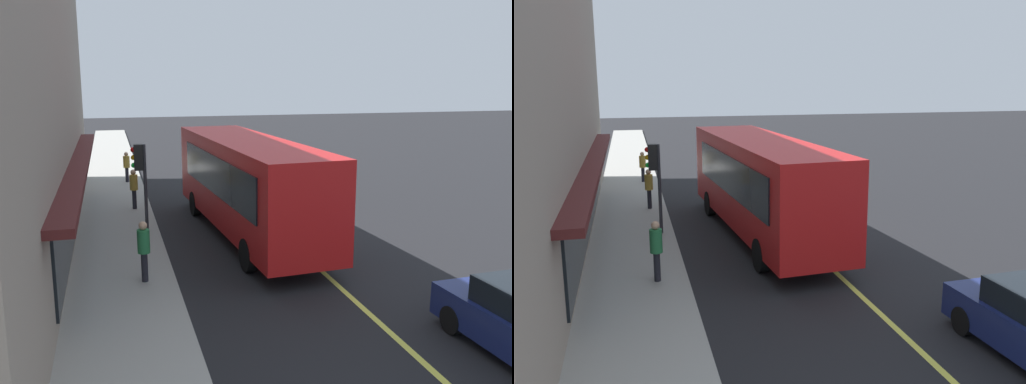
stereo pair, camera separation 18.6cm
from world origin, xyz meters
The scene contains 8 objects.
ground centered at (0.00, 0.00, 0.00)m, with size 120.00×120.00×0.00m, color black.
sidewalk centered at (0.00, 5.74, 0.07)m, with size 80.00×2.89×0.15m, color #9E9B93.
lane_centre_stripe centered at (0.00, 0.00, 0.00)m, with size 36.00×0.16×0.01m, color #D8D14C.
bus centered at (-0.47, 1.22, 1.99)m, with size 11.27×3.23×3.50m.
traffic_light centered at (0.24, 4.89, 2.53)m, with size 0.30×0.52×3.20m.
pedestrian_by_curb centered at (10.38, 5.06, 1.11)m, with size 0.34×0.34×1.60m.
pedestrian_near_storefront centered at (-4.52, 5.14, 1.17)m, with size 0.34×0.34×1.69m.
pedestrian_at_corner centered at (4.15, 4.98, 1.16)m, with size 0.34×0.34×1.69m.
Camera 1 is at (-19.01, 5.89, 5.66)m, focal length 38.43 mm.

